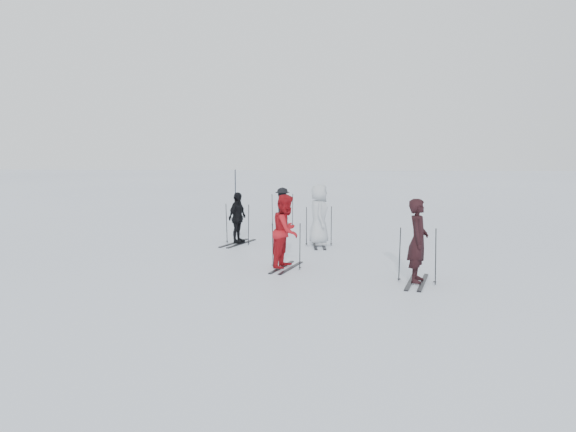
{
  "coord_description": "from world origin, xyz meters",
  "views": [
    {
      "loc": [
        1.42,
        -16.48,
        3.17
      ],
      "look_at": [
        0.0,
        1.0,
        1.0
      ],
      "focal_mm": 35.0,
      "sensor_mm": 36.0,
      "label": 1
    }
  ],
  "objects_px": {
    "skier_near_dark": "(418,242)",
    "skier_uphill_far": "(282,207)",
    "skier_grey": "(319,215)",
    "skier_uphill_left": "(237,219)",
    "skier_red": "(286,232)",
    "piste_marker": "(235,191)"
  },
  "relations": [
    {
      "from": "skier_near_dark",
      "to": "skier_uphill_far",
      "type": "xyz_separation_m",
      "value": [
        -4.01,
        9.21,
        -0.21
      ]
    },
    {
      "from": "skier_grey",
      "to": "skier_uphill_left",
      "type": "bearing_deg",
      "value": 82.89
    },
    {
      "from": "skier_uphill_left",
      "to": "skier_uphill_far",
      "type": "bearing_deg",
      "value": 6.02
    },
    {
      "from": "skier_red",
      "to": "skier_grey",
      "type": "bearing_deg",
      "value": 3.68
    },
    {
      "from": "skier_near_dark",
      "to": "piste_marker",
      "type": "relative_size",
      "value": 0.93
    },
    {
      "from": "skier_grey",
      "to": "piste_marker",
      "type": "distance_m",
      "value": 9.78
    },
    {
      "from": "skier_near_dark",
      "to": "skier_red",
      "type": "relative_size",
      "value": 1.02
    },
    {
      "from": "skier_grey",
      "to": "skier_uphill_left",
      "type": "relative_size",
      "value": 1.17
    },
    {
      "from": "skier_red",
      "to": "skier_uphill_far",
      "type": "height_order",
      "value": "skier_red"
    },
    {
      "from": "skier_red",
      "to": "skier_uphill_left",
      "type": "bearing_deg",
      "value": 43.97
    },
    {
      "from": "skier_red",
      "to": "skier_grey",
      "type": "height_order",
      "value": "skier_grey"
    },
    {
      "from": "skier_grey",
      "to": "skier_uphill_far",
      "type": "distance_m",
      "value": 4.66
    },
    {
      "from": "skier_grey",
      "to": "skier_uphill_far",
      "type": "xyz_separation_m",
      "value": [
        -1.58,
        4.38,
        -0.21
      ]
    },
    {
      "from": "skier_near_dark",
      "to": "skier_red",
      "type": "bearing_deg",
      "value": 81.42
    },
    {
      "from": "piste_marker",
      "to": "skier_grey",
      "type": "bearing_deg",
      "value": -64.14
    },
    {
      "from": "skier_uphill_far",
      "to": "piste_marker",
      "type": "relative_size",
      "value": 0.73
    },
    {
      "from": "skier_uphill_left",
      "to": "piste_marker",
      "type": "bearing_deg",
      "value": 30.69
    },
    {
      "from": "skier_uphill_far",
      "to": "piste_marker",
      "type": "distance_m",
      "value": 5.18
    },
    {
      "from": "skier_red",
      "to": "skier_near_dark",
      "type": "bearing_deg",
      "value": -96.76
    },
    {
      "from": "skier_grey",
      "to": "skier_uphill_far",
      "type": "relative_size",
      "value": 1.28
    },
    {
      "from": "skier_near_dark",
      "to": "skier_uphill_left",
      "type": "height_order",
      "value": "skier_near_dark"
    },
    {
      "from": "skier_uphill_left",
      "to": "piste_marker",
      "type": "distance_m",
      "value": 8.85
    }
  ]
}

